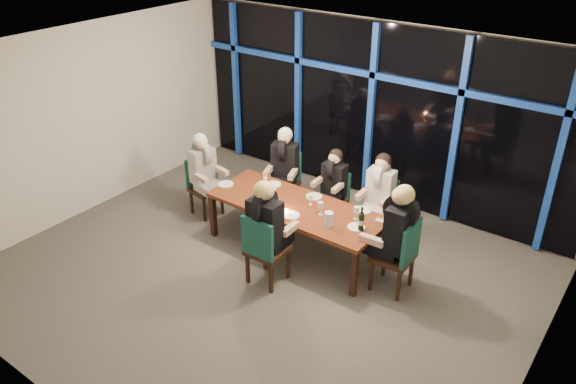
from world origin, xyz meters
name	(u,v)px	position (x,y,z in m)	size (l,w,h in m)	color
room	(259,141)	(0.00, 0.00, 2.02)	(7.04, 7.00, 3.02)	#5E5953
window_wall	(373,111)	(0.01, 2.93, 1.55)	(6.86, 0.43, 2.94)	black
dining_table	(296,209)	(0.00, 0.80, 0.68)	(2.60, 1.00, 0.75)	brown
chair_far_left	(286,178)	(-0.86, 1.71, 0.55)	(0.58, 0.58, 0.99)	black
chair_far_mid	(335,195)	(0.05, 1.79, 0.49)	(0.42, 0.42, 0.88)	black
chair_far_right	(380,205)	(0.81, 1.86, 0.53)	(0.47, 0.47, 0.95)	black
chair_end_left	(202,183)	(-1.87, 0.80, 0.53)	(0.52, 0.52, 0.96)	black
chair_end_right	(400,253)	(1.65, 0.80, 0.60)	(0.51, 0.51, 1.07)	black
chair_near_mid	(263,247)	(0.14, -0.14, 0.59)	(0.50, 0.50, 1.06)	black
diner_far_left	(284,158)	(-0.83, 1.64, 0.94)	(0.60, 0.67, 0.96)	black
diner_far_mid	(333,177)	(0.05, 1.72, 0.84)	(0.44, 0.55, 0.86)	black
diner_far_right	(380,185)	(0.81, 1.78, 0.91)	(0.49, 0.61, 0.93)	silver
diner_end_left	(204,163)	(-1.79, 0.79, 0.91)	(0.63, 0.52, 0.93)	black
diner_end_right	(397,223)	(1.56, 0.80, 1.02)	(0.67, 0.54, 1.04)	black
diner_near_mid	(267,217)	(0.13, -0.05, 1.01)	(0.53, 0.66, 1.03)	black
plate_far_left	(273,184)	(-0.65, 1.10, 0.76)	(0.24, 0.24, 0.01)	white
plate_far_mid	(314,196)	(0.07, 1.15, 0.76)	(0.24, 0.24, 0.01)	white
plate_far_right	(363,210)	(0.85, 1.22, 0.76)	(0.24, 0.24, 0.01)	white
plate_end_left	(226,184)	(-1.24, 0.68, 0.76)	(0.24, 0.24, 0.01)	white
plate_end_right	(356,227)	(1.00, 0.78, 0.76)	(0.24, 0.24, 0.01)	white
plate_near_mid	(291,215)	(0.12, 0.51, 0.76)	(0.24, 0.24, 0.01)	white
wine_bottle	(361,222)	(1.08, 0.75, 0.89)	(0.08, 0.08, 0.35)	black
water_pitcher	(329,219)	(0.68, 0.59, 0.86)	(0.13, 0.12, 0.21)	white
tea_light	(286,210)	(-0.01, 0.58, 0.76)	(0.05, 0.05, 0.03)	#FF9B4C
wine_glass_a	(274,192)	(-0.37, 0.76, 0.87)	(0.06, 0.06, 0.16)	white
wine_glass_b	(311,197)	(0.16, 0.93, 0.87)	(0.06, 0.06, 0.16)	silver
wine_glass_c	(321,206)	(0.42, 0.78, 0.89)	(0.08, 0.08, 0.19)	silver
wine_glass_d	(265,180)	(-0.70, 0.97, 0.86)	(0.06, 0.06, 0.16)	silver
wine_glass_e	(356,210)	(0.88, 0.97, 0.89)	(0.07, 0.07, 0.19)	white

